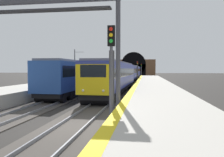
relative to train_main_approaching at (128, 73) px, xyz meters
name	(u,v)px	position (x,y,z in m)	size (l,w,h in m)	color
ground_plane	(73,127)	(-36.06, 0.00, -2.18)	(320.00, 320.00, 0.00)	#282623
platform_right	(167,120)	(-36.06, -4.63, -1.64)	(112.00, 4.87, 1.08)	#ADA89E
platform_right_edge_strip	(121,107)	(-36.06, -2.44, -1.09)	(112.00, 0.50, 0.01)	yellow
track_main_line	(73,127)	(-36.06, 0.00, -2.14)	(160.00, 3.11, 0.21)	#423D38
train_main_approaching	(128,73)	(0.00, 0.00, 0.00)	(61.14, 3.43, 3.79)	navy
train_adjacent_platform	(99,73)	(-8.24, 4.39, 0.06)	(42.50, 3.36, 3.86)	#264C99
railway_signal_near	(111,66)	(-35.47, -1.87, 0.96)	(0.39, 0.38, 5.18)	#4C4C54
railway_signal_mid	(137,70)	(0.64, -1.87, 0.54)	(0.39, 0.38, 4.59)	#38383D
railway_signal_far	(141,69)	(42.58, -1.87, 0.89)	(0.39, 0.38, 5.05)	#4C4C54
overhead_signal_gantry	(51,27)	(-33.62, 2.19, 3.36)	(0.70, 8.65, 7.37)	#3F3F47
tunnel_portal	(134,67)	(62.62, 2.19, 1.60)	(2.42, 20.51, 11.49)	brown
catenary_mast_near	(75,65)	(1.47, 11.81, 1.56)	(0.22, 2.13, 7.26)	#595B60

